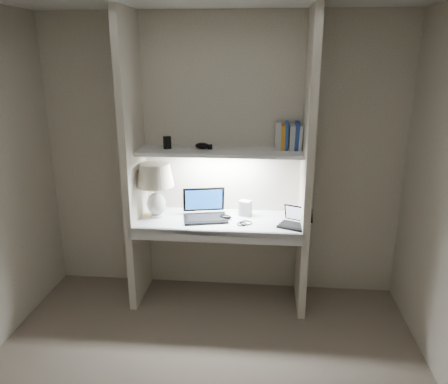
# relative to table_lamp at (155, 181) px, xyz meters

# --- Properties ---
(back_wall) EXTENTS (3.20, 0.01, 2.50)m
(back_wall) POSITION_rel_table_lamp_xyz_m (0.55, 0.26, 0.15)
(back_wall) COLOR beige
(back_wall) RESTS_ON floor
(alcove_panel_left) EXTENTS (0.06, 0.55, 2.50)m
(alcove_panel_left) POSITION_rel_table_lamp_xyz_m (-0.18, -0.02, 0.15)
(alcove_panel_left) COLOR beige
(alcove_panel_left) RESTS_ON floor
(alcove_panel_right) EXTENTS (0.06, 0.55, 2.50)m
(alcove_panel_right) POSITION_rel_table_lamp_xyz_m (1.28, -0.02, 0.15)
(alcove_panel_right) COLOR beige
(alcove_panel_right) RESTS_ON floor
(desk) EXTENTS (1.40, 0.55, 0.04)m
(desk) POSITION_rel_table_lamp_xyz_m (0.55, -0.02, -0.35)
(desk) COLOR white
(desk) RESTS_ON alcove_panel_left
(desk_apron) EXTENTS (1.46, 0.03, 0.10)m
(desk_apron) POSITION_rel_table_lamp_xyz_m (0.55, -0.28, -0.38)
(desk_apron) COLOR silver
(desk_apron) RESTS_ON desk
(shelf) EXTENTS (1.40, 0.36, 0.03)m
(shelf) POSITION_rel_table_lamp_xyz_m (0.55, 0.08, 0.25)
(shelf) COLOR silver
(shelf) RESTS_ON back_wall
(strip_light) EXTENTS (0.60, 0.04, 0.02)m
(strip_light) POSITION_rel_table_lamp_xyz_m (0.55, 0.08, 0.23)
(strip_light) COLOR white
(strip_light) RESTS_ON shelf
(table_lamp) EXTENTS (0.33, 0.33, 0.48)m
(table_lamp) POSITION_rel_table_lamp_xyz_m (0.00, 0.00, 0.00)
(table_lamp) COLOR white
(table_lamp) RESTS_ON desk
(laptop_main) EXTENTS (0.43, 0.40, 0.25)m
(laptop_main) POSITION_rel_table_lamp_xyz_m (0.43, 0.02, -0.27)
(laptop_main) COLOR black
(laptop_main) RESTS_ON desk
(laptop_netbook) EXTENTS (0.31, 0.29, 0.16)m
(laptop_netbook) POSITION_rel_table_lamp_xyz_m (1.21, -0.10, -0.29)
(laptop_netbook) COLOR black
(laptop_netbook) RESTS_ON desk
(speaker) EXTENTS (0.12, 0.11, 0.14)m
(speaker) POSITION_rel_table_lamp_xyz_m (0.78, 0.09, -0.25)
(speaker) COLOR silver
(speaker) RESTS_ON desk
(mouse) EXTENTS (0.12, 0.09, 0.04)m
(mouse) POSITION_rel_table_lamp_xyz_m (0.61, -0.00, -0.31)
(mouse) COLOR black
(mouse) RESTS_ON desk
(cable_coil) EXTENTS (0.11, 0.11, 0.01)m
(cable_coil) POSITION_rel_table_lamp_xyz_m (0.79, -0.09, -0.32)
(cable_coil) COLOR black
(cable_coil) RESTS_ON desk
(sticky_note) EXTENTS (0.09, 0.09, 0.00)m
(sticky_note) POSITION_rel_table_lamp_xyz_m (-0.09, 0.03, -0.32)
(sticky_note) COLOR yellow
(sticky_note) RESTS_ON desk
(book_row) EXTENTS (0.23, 0.16, 0.24)m
(book_row) POSITION_rel_table_lamp_xyz_m (1.13, 0.17, 0.38)
(book_row) COLOR silver
(book_row) RESTS_ON shelf
(shelf_box) EXTENTS (0.07, 0.07, 0.11)m
(shelf_box) POSITION_rel_table_lamp_xyz_m (0.10, 0.10, 0.32)
(shelf_box) COLOR black
(shelf_box) RESTS_ON shelf
(shelf_gadget) EXTENTS (0.14, 0.11, 0.05)m
(shelf_gadget) POSITION_rel_table_lamp_xyz_m (0.40, 0.11, 0.30)
(shelf_gadget) COLOR black
(shelf_gadget) RESTS_ON shelf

